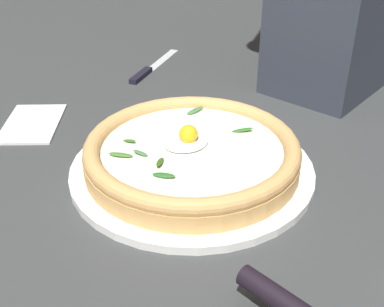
{
  "coord_description": "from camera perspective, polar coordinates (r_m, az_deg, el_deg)",
  "views": [
    {
      "loc": [
        0.32,
        0.44,
        0.39
      ],
      "look_at": [
        -0.03,
        -0.04,
        0.03
      ],
      "focal_mm": 46.08,
      "sensor_mm": 36.0,
      "label": 1
    }
  ],
  "objects": [
    {
      "name": "pizza",
      "position": [
        0.69,
        -0.01,
        0.15
      ],
      "size": [
        0.3,
        0.3,
        0.06
      ],
      "color": "tan",
      "rests_on": "pizza_plate"
    },
    {
      "name": "ground_plane",
      "position": [
        0.68,
        -0.17,
        -5.52
      ],
      "size": [
        2.4,
        2.4,
        0.03
      ],
      "primitive_type": "cube",
      "color": "#373A3B",
      "rests_on": "ground"
    },
    {
      "name": "folded_napkin",
      "position": [
        0.88,
        -18.03,
        3.44
      ],
      "size": [
        0.15,
        0.17,
        0.01
      ],
      "primitive_type": "cube",
      "rotation": [
        0.0,
        0.0,
        0.97
      ],
      "color": "white",
      "rests_on": "ground"
    },
    {
      "name": "pizza_plate",
      "position": [
        0.71,
        -0.0,
        -1.8
      ],
      "size": [
        0.35,
        0.35,
        0.01
      ],
      "primitive_type": "cylinder",
      "color": "white",
      "rests_on": "ground"
    },
    {
      "name": "table_knife",
      "position": [
        1.06,
        -5.04,
        9.63
      ],
      "size": [
        0.19,
        0.13,
        0.01
      ],
      "color": "silver",
      "rests_on": "ground"
    }
  ]
}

